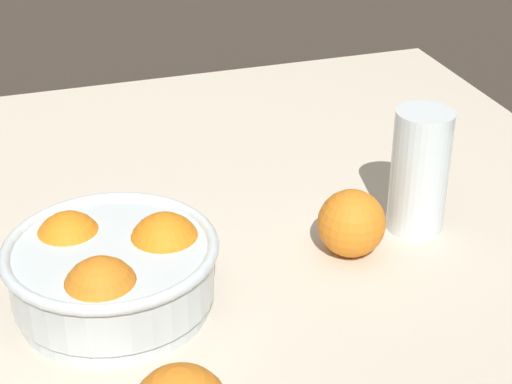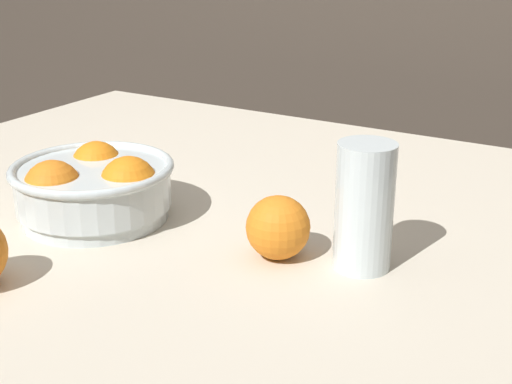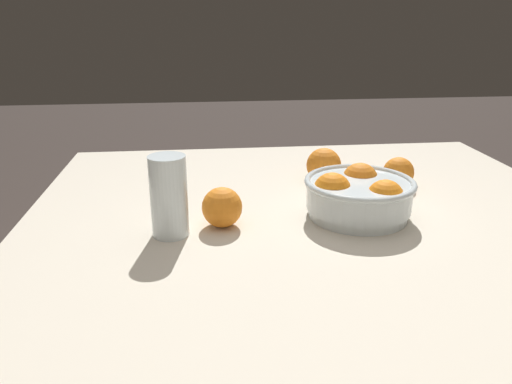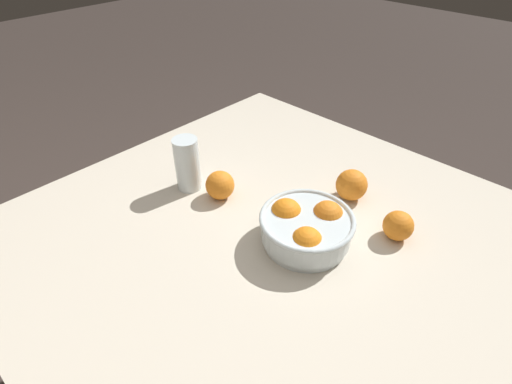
% 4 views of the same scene
% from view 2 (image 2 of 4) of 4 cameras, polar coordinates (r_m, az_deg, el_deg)
% --- Properties ---
extents(dining_table, '(1.18, 1.18, 0.77)m').
position_cam_2_polar(dining_table, '(1.00, -7.64, -6.32)').
color(dining_table, beige).
rests_on(dining_table, ground_plane).
extents(fruit_bowl, '(0.22, 0.22, 0.09)m').
position_cam_2_polar(fruit_bowl, '(0.98, -12.86, 0.43)').
color(fruit_bowl, silver).
rests_on(fruit_bowl, dining_table).
extents(juice_glass, '(0.07, 0.07, 0.15)m').
position_cam_2_polar(juice_glass, '(0.82, 8.62, -1.76)').
color(juice_glass, '#F4A314').
rests_on(juice_glass, dining_table).
extents(orange_loose_near_bowl, '(0.08, 0.08, 0.08)m').
position_cam_2_polar(orange_loose_near_bowl, '(0.85, 1.78, -2.85)').
color(orange_loose_near_bowl, orange).
rests_on(orange_loose_near_bowl, dining_table).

